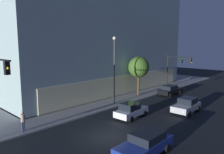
# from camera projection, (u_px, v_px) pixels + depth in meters

# --- Properties ---
(ground_plane) EXTENTS (120.00, 120.00, 0.00)m
(ground_plane) POSITION_uv_depth(u_px,v_px,m) (110.00, 137.00, 18.16)
(ground_plane) COLOR black
(modern_building) EXTENTS (34.03, 26.52, 20.04)m
(modern_building) POSITION_uv_depth(u_px,v_px,m) (76.00, 34.00, 41.52)
(modern_building) COLOR #4C4C51
(modern_building) RESTS_ON ground
(traffic_light_far_corner) EXTENTS (0.32, 4.44, 6.10)m
(traffic_light_far_corner) POSITION_uv_depth(u_px,v_px,m) (177.00, 65.00, 35.22)
(traffic_light_far_corner) COLOR black
(traffic_light_far_corner) RESTS_ON sidewalk_corner
(street_lamp_sidewalk) EXTENTS (0.44, 0.44, 8.68)m
(street_lamp_sidewalk) POSITION_uv_depth(u_px,v_px,m) (114.00, 62.00, 27.59)
(street_lamp_sidewalk) COLOR #424242
(street_lamp_sidewalk) RESTS_ON sidewalk_corner
(sidewalk_tree) EXTENTS (3.18, 3.18, 5.91)m
(sidewalk_tree) POSITION_uv_depth(u_px,v_px,m) (139.00, 67.00, 32.50)
(sidewalk_tree) COLOR #49391E
(sidewalk_tree) RESTS_ON sidewalk_corner
(pedestrian_waiting) EXTENTS (0.36, 0.36, 1.84)m
(pedestrian_waiting) POSITION_uv_depth(u_px,v_px,m) (23.00, 120.00, 18.68)
(pedestrian_waiting) COLOR #2D3851
(pedestrian_waiting) RESTS_ON sidewalk_corner
(car_blue) EXTENTS (4.79, 2.21, 1.60)m
(car_blue) POSITION_uv_depth(u_px,v_px,m) (145.00, 144.00, 15.03)
(car_blue) COLOR navy
(car_blue) RESTS_ON ground
(car_white) EXTENTS (4.13, 2.12, 1.66)m
(car_white) POSITION_uv_depth(u_px,v_px,m) (131.00, 110.00, 22.90)
(car_white) COLOR silver
(car_white) RESTS_ON ground
(car_silver) EXTENTS (4.31, 2.14, 1.68)m
(car_silver) POSITION_uv_depth(u_px,v_px,m) (187.00, 105.00, 24.71)
(car_silver) COLOR #B7BABF
(car_silver) RESTS_ON ground
(car_black) EXTENTS (4.76, 2.20, 1.53)m
(car_black) POSITION_uv_depth(u_px,v_px,m) (170.00, 90.00, 33.59)
(car_black) COLOR black
(car_black) RESTS_ON ground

